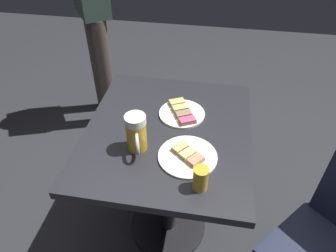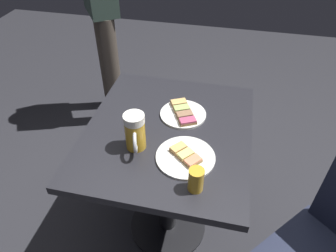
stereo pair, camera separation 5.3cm
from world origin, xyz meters
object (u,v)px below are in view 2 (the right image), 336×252
beer_mug (135,132)px  cafe_chair (335,250)px  plate_near (183,113)px  beer_glass_small (196,180)px  patron_standing (101,5)px  plate_far (185,157)px

beer_mug → cafe_chair: (0.81, -0.16, -0.29)m
plate_near → beer_mug: 0.30m
plate_near → cafe_chair: size_ratio=0.23×
beer_glass_small → patron_standing: (-0.85, 1.27, 0.11)m
plate_near → cafe_chair: (0.66, -0.41, -0.22)m
beer_mug → patron_standing: patron_standing is taller
beer_mug → plate_far: bearing=-4.8°
beer_mug → beer_glass_small: size_ratio=1.71×
patron_standing → beer_mug: bearing=-7.1°
plate_near → patron_standing: 1.14m
cafe_chair → patron_standing: patron_standing is taller
plate_far → patron_standing: bearing=125.0°
patron_standing → beer_glass_small: bearing=-0.9°
plate_near → plate_far: (0.06, -0.27, -0.00)m
plate_near → beer_glass_small: bearing=-73.5°
beer_glass_small → cafe_chair: (0.54, -0.00, -0.26)m
plate_near → beer_mug: size_ratio=1.31×
plate_near → beer_glass_small: (0.12, -0.41, 0.04)m
patron_standing → plate_far: bearing=0.3°
plate_near → patron_standing: size_ratio=0.14×
plate_far → beer_mug: bearing=175.2°
patron_standing → plate_near: bearing=5.6°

